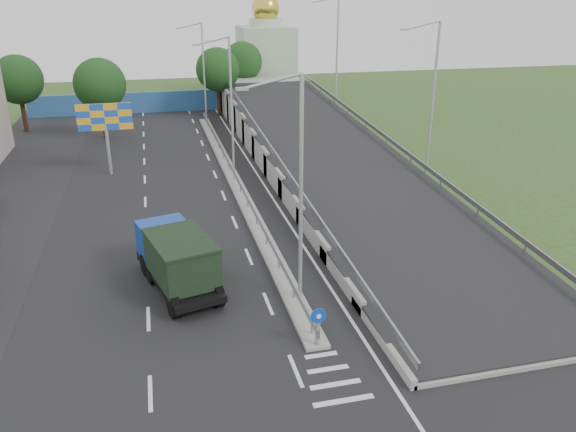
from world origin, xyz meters
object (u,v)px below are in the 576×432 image
object	(u,v)px
church	(266,56)
lamp_post_near	(297,180)
billboard	(105,121)
lamp_post_mid	(229,99)
dump_truck	(177,257)
lamp_post_far	(202,67)
sign_bollard	(318,327)

from	to	relation	value
church	lamp_post_near	bearing A→B (deg)	-100.38
lamp_post_near	billboard	bearing A→B (deg)	112.49
lamp_post_near	church	size ratio (longest dim) A/B	0.73
lamp_post_near	lamp_post_mid	world-z (taller)	same
billboard	dump_truck	distance (m)	19.97
lamp_post_far	dump_truck	bearing A→B (deg)	-97.83
sign_bollard	lamp_post_mid	world-z (taller)	lamp_post_mid
lamp_post_mid	lamp_post_far	bearing A→B (deg)	90.00
lamp_post_near	billboard	distance (m)	23.87
lamp_post_mid	dump_truck	size ratio (longest dim) A/B	1.47
lamp_post_mid	lamp_post_far	distance (m)	20.00
church	dump_truck	xyz separation A→B (m)	(-15.03, -51.39, -3.73)
lamp_post_near	dump_truck	bearing A→B (deg)	153.12
sign_bollard	church	world-z (taller)	church
church	billboard	xyz separation A→B (m)	(-19.00, -32.00, -1.12)
lamp_post_near	dump_truck	distance (m)	7.15
sign_bollard	lamp_post_near	bearing A→B (deg)	88.36
sign_bollard	dump_truck	world-z (taller)	dump_truck
lamp_post_far	billboard	distance (m)	20.24
sign_bollard	church	distance (m)	58.84
sign_bollard	billboard	distance (m)	27.53
lamp_post_far	dump_truck	distance (m)	37.98
sign_bollard	lamp_post_near	world-z (taller)	lamp_post_near
sign_bollard	church	size ratio (longest dim) A/B	0.12
lamp_post_mid	dump_truck	xyz separation A→B (m)	(-5.14, -17.39, -4.23)
church	billboard	distance (m)	37.23
lamp_post_near	billboard	size ratio (longest dim) A/B	1.83
dump_truck	lamp_post_far	bearing A→B (deg)	67.72
sign_bollard	church	xyz separation A→B (m)	(10.00, 57.83, 4.28)
billboard	lamp_post_near	bearing A→B (deg)	-67.51
lamp_post_mid	billboard	bearing A→B (deg)	167.62
lamp_post_mid	lamp_post_far	xyz separation A→B (m)	(0.00, 20.00, 0.00)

